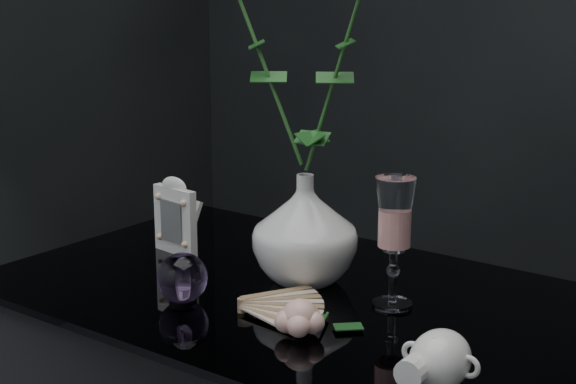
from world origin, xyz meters
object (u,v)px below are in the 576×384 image
Objects in this scene: vase at (305,229)px; pearl_jar at (440,357)px; wine_glass at (394,243)px; paperweight at (182,278)px; loose_rose at (300,317)px; picture_frame at (175,215)px.

vase reaches higher than pearl_jar.
pearl_jar is (0.17, -0.19, -0.06)m from wine_glass.
wine_glass reaches higher than paperweight.
loose_rose is at bearing 0.72° from paperweight.
pearl_jar is at bearing -19.58° from loose_rose.
paperweight reaches higher than pearl_jar.
paperweight is 0.21m from loose_rose.
wine_glass is 1.30× the size of loose_rose.
paperweight is 0.29× the size of pearl_jar.
vase is 0.20m from paperweight.
vase is 1.16× the size of loose_rose.
picture_frame is 0.62m from pearl_jar.
picture_frame is 0.92× the size of loose_rose.
loose_rose is (0.12, -0.17, -0.06)m from vase.
wine_glass is at bearing 7.60° from picture_frame.
vase is at bearing 146.25° from pearl_jar.
vase is 0.89× the size of wine_glass.
wine_glass reaches higher than pearl_jar.
wine_glass is 0.76× the size of pearl_jar.
vase is at bearing 10.14° from picture_frame.
paperweight is (0.17, -0.16, -0.03)m from picture_frame.
wine_glass reaches higher than loose_rose.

